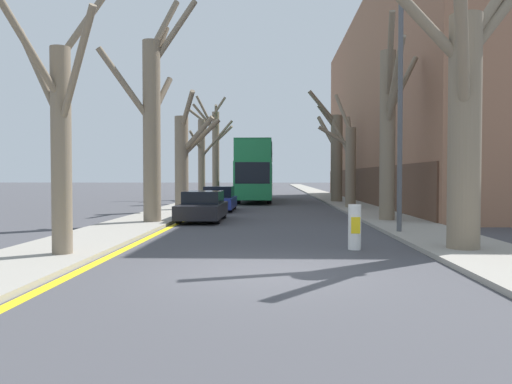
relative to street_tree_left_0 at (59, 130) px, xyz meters
name	(u,v)px	position (x,y,z in m)	size (l,w,h in m)	color
ground_plane	(264,272)	(4.70, -1.40, -2.96)	(300.00, 300.00, 0.00)	#424247
sidewalk_left	(229,192)	(-0.49, 48.60, -2.90)	(2.62, 120.00, 0.12)	gray
sidewalk_right	(316,192)	(9.90, 48.60, -2.90)	(2.62, 120.00, 0.12)	gray
building_facade_right	(427,104)	(16.20, 26.11, 4.27)	(10.08, 36.83, 14.49)	#93664C
kerb_line_stripe	(241,192)	(1.00, 48.60, -2.96)	(0.24, 120.00, 0.01)	yellow
street_tree_left_0	(59,130)	(0.00, 0.00, 0.00)	(2.52, 3.16, 6.68)	#7A6B56
street_tree_left_1	(153,119)	(0.07, 8.48, 1.22)	(3.65, 2.41, 9.13)	#7A6B56
street_tree_left_2	(184,158)	(-0.03, 15.86, -0.06)	(2.48, 2.27, 6.40)	#7A6B56
street_tree_left_3	(203,157)	(-0.13, 24.00, 0.34)	(2.95, 2.20, 7.67)	#7A6B56
street_tree_left_4	(215,149)	(-0.10, 30.66, 1.28)	(3.88, 2.29, 8.66)	#7A6B56
street_tree_right_0	(465,116)	(9.59, 1.24, 0.43)	(3.82, 3.05, 7.40)	#7A6B56
street_tree_right_1	(389,127)	(9.60, 9.44, 0.97)	(2.01, 3.73, 7.97)	#7A6B56
street_tree_right_2	(349,160)	(9.29, 18.09, -0.11)	(2.20, 2.03, 6.94)	#7A6B56
street_tree_right_3	(335,154)	(9.35, 25.23, 0.62)	(2.61, 2.76, 8.08)	#7A6B56
double_decker_bus	(256,169)	(3.49, 27.26, -0.44)	(2.56, 12.01, 4.46)	#1E7F47
parked_car_0	(203,207)	(1.85, 10.06, -2.35)	(1.76, 4.41, 1.28)	black
parked_car_1	(219,199)	(1.85, 16.34, -2.32)	(1.73, 4.06, 1.36)	navy
lamp_post	(398,86)	(8.89, 5.12, 1.87)	(1.40, 0.20, 8.72)	#4C4F54
traffic_bollard	(355,227)	(7.00, 1.80, -2.37)	(0.34, 0.35, 1.18)	white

